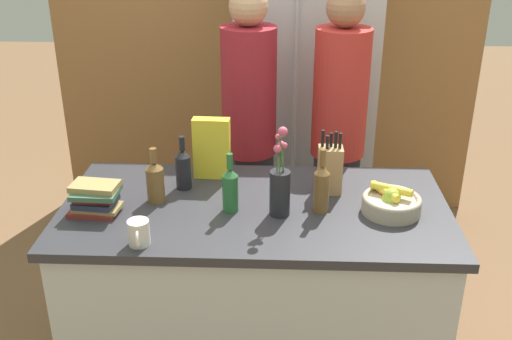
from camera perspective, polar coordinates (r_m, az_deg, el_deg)
name	(u,v)px	position (r m, az deg, el deg)	size (l,w,h in m)	color
kitchen_island	(255,290)	(2.81, -0.09, -11.37)	(1.66, 0.84, 0.88)	silver
back_wall_wood	(267,27)	(4.10, 1.01, 13.47)	(2.86, 0.12, 2.60)	#9E6B3D
refrigerator	(304,89)	(3.83, 4.59, 7.69)	(0.84, 0.62, 1.97)	#B7B7BC
fruit_bowl	(391,202)	(2.56, 12.73, -2.97)	(0.25, 0.25, 0.11)	tan
knife_block	(330,169)	(2.66, 7.05, 0.11)	(0.11, 0.09, 0.29)	tan
flower_vase	(280,187)	(2.45, 2.30, -1.66)	(0.09, 0.09, 0.39)	#232328
cereal_box	(212,148)	(2.78, -4.23, 2.08)	(0.17, 0.07, 0.29)	yellow
coffee_mug	(139,233)	(2.31, -11.10, -5.91)	(0.08, 0.12, 0.10)	silver
book_stack	(96,198)	(2.58, -15.04, -2.61)	(0.22, 0.17, 0.13)	maroon
bottle_oil	(183,168)	(2.70, -6.95, 0.18)	(0.07, 0.07, 0.25)	black
bottle_vinegar	(155,181)	(2.60, -9.58, -1.00)	(0.08, 0.08, 0.25)	brown
bottle_wine	(230,189)	(2.49, -2.47, -1.78)	(0.07, 0.07, 0.26)	#286633
bottle_water	(321,187)	(2.49, 6.25, -1.66)	(0.07, 0.07, 0.28)	brown
person_at_sink	(249,125)	(3.23, -0.67, 4.26)	(0.29, 0.29, 1.70)	#383842
person_in_blue	(339,127)	(3.25, 7.87, 4.08)	(0.29, 0.29, 1.69)	#383842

